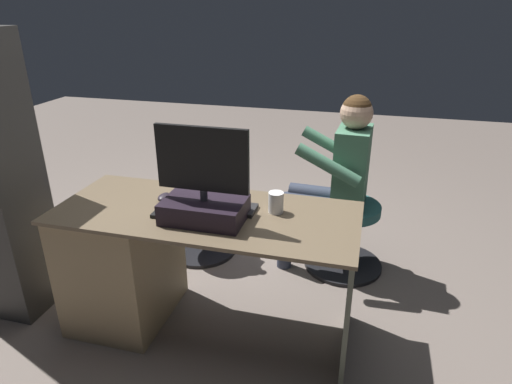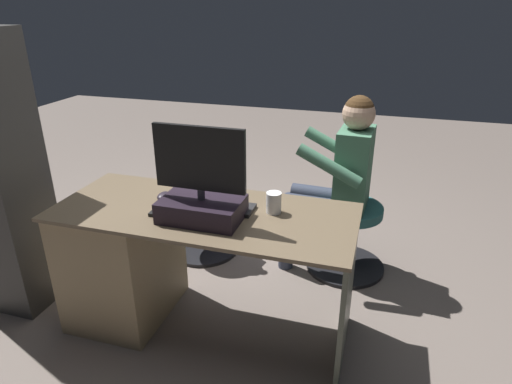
% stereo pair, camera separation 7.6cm
% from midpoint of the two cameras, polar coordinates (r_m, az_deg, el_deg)
% --- Properties ---
extents(ground_plane, '(10.00, 10.00, 0.00)m').
position_cam_midpoint_polar(ground_plane, '(2.97, -1.96, -11.47)').
color(ground_plane, '#6C6058').
extents(desk, '(1.54, 0.65, 0.73)m').
position_cam_midpoint_polar(desk, '(2.58, -14.30, -8.07)').
color(desk, brown).
rests_on(desk, ground_plane).
extents(monitor, '(0.45, 0.26, 0.46)m').
position_cam_midpoint_polar(monitor, '(2.11, -6.06, -0.52)').
color(monitor, black).
rests_on(monitor, desk).
extents(keyboard, '(0.42, 0.14, 0.02)m').
position_cam_midpoint_polar(keyboard, '(2.27, -4.51, -1.78)').
color(keyboard, black).
rests_on(keyboard, desk).
extents(computer_mouse, '(0.06, 0.10, 0.04)m').
position_cam_midpoint_polar(computer_mouse, '(2.40, -10.97, -0.50)').
color(computer_mouse, '#262029').
rests_on(computer_mouse, desk).
extents(cup, '(0.08, 0.08, 0.11)m').
position_cam_midpoint_polar(cup, '(2.19, 3.30, -1.39)').
color(cup, white).
rests_on(cup, desk).
extents(tv_remote, '(0.05, 0.15, 0.02)m').
position_cam_midpoint_polar(tv_remote, '(2.27, -11.51, -2.20)').
color(tv_remote, black).
rests_on(tv_remote, desk).
extents(office_chair_teddy, '(0.51, 0.51, 0.47)m').
position_cam_midpoint_polar(office_chair_teddy, '(3.20, -6.25, -3.17)').
color(office_chair_teddy, black).
rests_on(office_chair_teddy, ground_plane).
extents(teddy_bear, '(0.25, 0.25, 0.35)m').
position_cam_midpoint_polar(teddy_bear, '(3.07, -6.44, 2.76)').
color(teddy_bear, '#C9B886').
rests_on(teddy_bear, office_chair_teddy).
extents(visitor_chair, '(0.53, 0.53, 0.47)m').
position_cam_midpoint_polar(visitor_chair, '(3.05, 12.46, -5.12)').
color(visitor_chair, black).
rests_on(visitor_chair, ground_plane).
extents(person, '(0.57, 0.50, 1.19)m').
position_cam_midpoint_polar(person, '(2.87, 11.41, 2.70)').
color(person, '#427357').
rests_on(person, ground_plane).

